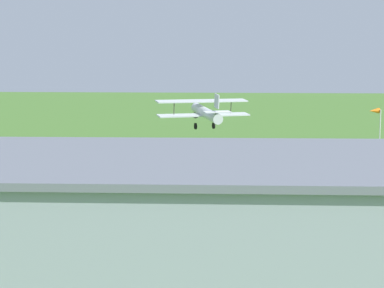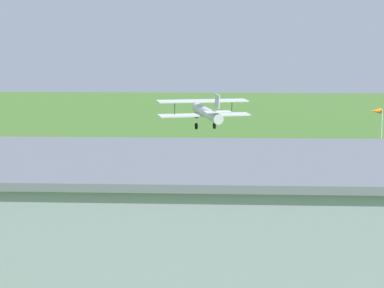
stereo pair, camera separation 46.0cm
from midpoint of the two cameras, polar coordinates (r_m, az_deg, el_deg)
ground_plane at (r=68.39m, az=-2.67°, el=-1.83°), size 400.00×400.00×0.00m
hangar at (r=33.02m, az=-5.57°, el=-6.19°), size 35.03×18.07×6.02m
biplane at (r=60.34m, az=1.02°, el=3.06°), size 9.42×7.61×3.65m
person_beside_truck at (r=49.50m, az=6.77°, el=-4.40°), size 0.42×0.42×1.57m
person_near_hangar_door at (r=50.44m, az=10.80°, el=-4.18°), size 0.46×0.46×1.68m
windsock at (r=68.29m, az=16.51°, el=2.59°), size 1.47×1.21×6.36m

